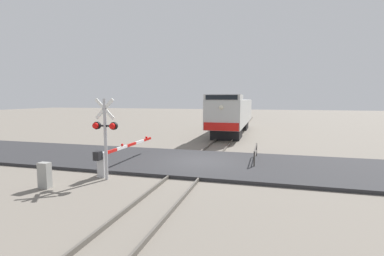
{
  "coord_description": "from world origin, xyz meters",
  "views": [
    {
      "loc": [
        3.63,
        -15.0,
        3.66
      ],
      "look_at": [
        -1.01,
        2.03,
        1.79
      ],
      "focal_mm": 26.29,
      "sensor_mm": 36.0,
      "label": 1
    }
  ],
  "objects_px": {
    "crossing_signal": "(105,130)",
    "crossing_gate": "(112,157)",
    "locomotive": "(232,113)",
    "guard_railing": "(255,153)",
    "utility_cabinet": "(45,175)"
  },
  "relations": [
    {
      "from": "utility_cabinet",
      "to": "guard_railing",
      "type": "height_order",
      "value": "utility_cabinet"
    },
    {
      "from": "crossing_signal",
      "to": "guard_railing",
      "type": "height_order",
      "value": "crossing_signal"
    },
    {
      "from": "crossing_signal",
      "to": "crossing_gate",
      "type": "height_order",
      "value": "crossing_signal"
    },
    {
      "from": "crossing_signal",
      "to": "utility_cabinet",
      "type": "distance_m",
      "value": 3.0
    },
    {
      "from": "locomotive",
      "to": "guard_railing",
      "type": "height_order",
      "value": "locomotive"
    },
    {
      "from": "locomotive",
      "to": "utility_cabinet",
      "type": "bearing_deg",
      "value": -104.21
    },
    {
      "from": "locomotive",
      "to": "guard_railing",
      "type": "distance_m",
      "value": 13.92
    },
    {
      "from": "crossing_signal",
      "to": "utility_cabinet",
      "type": "height_order",
      "value": "crossing_signal"
    },
    {
      "from": "locomotive",
      "to": "crossing_signal",
      "type": "bearing_deg",
      "value": -100.26
    },
    {
      "from": "locomotive",
      "to": "crossing_signal",
      "type": "distance_m",
      "value": 18.82
    },
    {
      "from": "crossing_gate",
      "to": "utility_cabinet",
      "type": "relative_size",
      "value": 5.73
    },
    {
      "from": "utility_cabinet",
      "to": "guard_railing",
      "type": "bearing_deg",
      "value": 39.61
    },
    {
      "from": "utility_cabinet",
      "to": "crossing_gate",
      "type": "bearing_deg",
      "value": 64.93
    },
    {
      "from": "locomotive",
      "to": "crossing_signal",
      "type": "xyz_separation_m",
      "value": [
        -3.35,
        -18.52,
        0.15
      ]
    },
    {
      "from": "crossing_signal",
      "to": "guard_railing",
      "type": "xyz_separation_m",
      "value": [
        6.35,
        5.01,
        -1.62
      ]
    }
  ]
}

